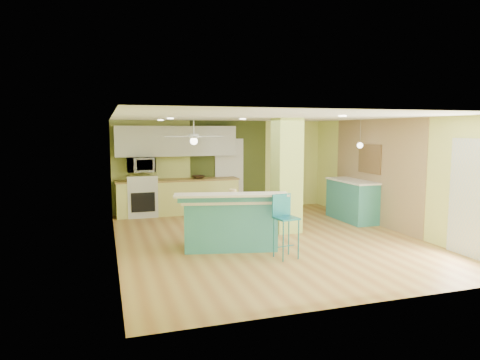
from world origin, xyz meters
name	(u,v)px	position (x,y,z in m)	size (l,w,h in m)	color
floor	(267,239)	(0.00, 0.00, -0.01)	(6.00, 7.00, 0.01)	#9B6836
ceiling	(268,117)	(0.00, 0.00, 2.50)	(6.00, 7.00, 0.01)	white
wall_back	(222,165)	(0.00, 3.50, 1.25)	(6.00, 0.01, 2.50)	#E1EB7D
wall_front	(368,209)	(0.00, -3.50, 1.25)	(6.00, 0.01, 2.50)	#E1EB7D
wall_left	(114,185)	(-3.00, 0.00, 1.25)	(0.01, 7.00, 2.50)	#E1EB7D
wall_right	(392,174)	(3.00, 0.00, 1.25)	(0.01, 7.00, 2.50)	#E1EB7D
wood_panel	(375,172)	(2.99, 0.60, 1.25)	(0.02, 3.40, 2.50)	#917353
olive_accent	(229,165)	(0.20, 3.49, 1.25)	(2.20, 0.02, 2.50)	#3F491D
interior_door	(229,174)	(0.20, 3.46, 1.00)	(0.82, 0.05, 2.00)	silver
french_door	(474,199)	(2.97, -2.30, 1.05)	(0.04, 1.08, 2.10)	silver
column	(287,176)	(0.65, 0.50, 1.25)	(0.55, 0.55, 2.50)	#AEC65B
kitchen_run	(178,197)	(-1.30, 3.20, 0.47)	(3.25, 0.63, 0.94)	#DDDD74
stove	(142,199)	(-2.25, 3.19, 0.46)	(0.76, 0.66, 1.08)	silver
upper_cabinets	(177,141)	(-1.30, 3.32, 1.95)	(3.20, 0.34, 0.80)	silver
microwave	(141,165)	(-2.25, 3.20, 1.35)	(0.70, 0.48, 0.39)	white
ceiling_fan	(194,137)	(-1.10, 2.00, 2.08)	(1.41, 1.41, 0.61)	silver
pendant_lamp	(360,145)	(2.65, 0.75, 1.88)	(0.14, 0.14, 0.69)	silver
wall_decor	(370,159)	(2.96, 0.80, 1.55)	(0.03, 0.90, 0.70)	brown
peninsula	(230,221)	(-0.90, -0.39, 0.51)	(2.13, 1.48, 1.10)	teal
bar_stool	(284,216)	(-0.17, -1.27, 0.75)	(0.42, 0.42, 1.12)	#1C677E
side_counter	(352,200)	(2.70, 1.08, 0.51)	(0.67, 1.57, 1.01)	teal
fruit_bowl	(198,177)	(-0.74, 3.19, 0.98)	(0.35, 0.35, 0.09)	#332415
canister	(233,193)	(-0.80, -0.21, 1.03)	(0.14, 0.14, 0.15)	gold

